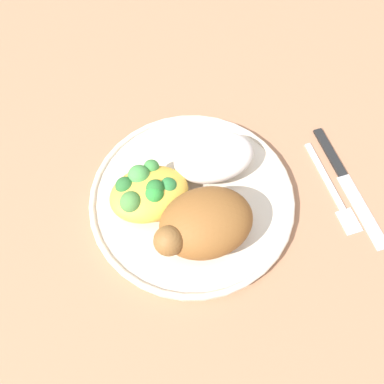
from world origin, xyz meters
The scene contains 7 objects.
ground_plane centered at (0.00, 0.00, 0.00)m, with size 2.00×2.00×0.00m, color #A57151.
plate centered at (0.00, 0.00, 0.01)m, with size 0.26×0.26×0.02m.
roasted_chicken centered at (0.00, 0.05, 0.05)m, with size 0.12×0.09×0.06m.
rice_pile centered at (-0.04, -0.03, 0.04)m, with size 0.11×0.07×0.04m, color white.
mac_cheese_with_broccoli centered at (0.05, -0.01, 0.04)m, with size 0.10×0.08×0.04m.
fork centered at (-0.18, 0.04, 0.00)m, with size 0.02×0.14×0.01m.
knife centered at (-0.21, 0.03, 0.00)m, with size 0.02×0.19×0.01m.
Camera 1 is at (0.07, 0.23, 0.48)m, focal length 38.09 mm.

